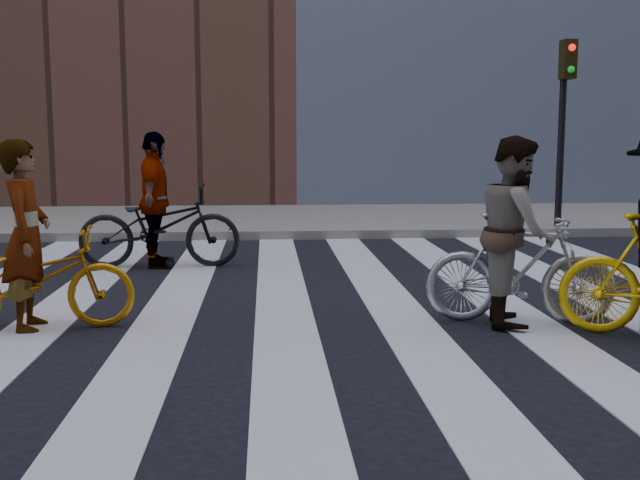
{
  "coord_description": "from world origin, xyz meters",
  "views": [
    {
      "loc": [
        -0.71,
        -7.33,
        1.66
      ],
      "look_at": [
        -0.16,
        0.3,
        0.63
      ],
      "focal_mm": 42.0,
      "sensor_mm": 36.0,
      "label": 1
    }
  ],
  "objects": [
    {
      "name": "sidewalk_far",
      "position": [
        0.0,
        7.5,
        0.07
      ],
      "size": [
        100.0,
        5.0,
        0.15
      ],
      "primitive_type": "cube",
      "color": "gray",
      "rests_on": "ground"
    },
    {
      "name": "bike_dark_rear",
      "position": [
        -2.1,
        2.45,
        0.54
      ],
      "size": [
        2.08,
        0.76,
        1.09
      ],
      "primitive_type": "imported",
      "rotation": [
        0.0,
        0.0,
        1.59
      ],
      "color": "black",
      "rests_on": "ground"
    },
    {
      "name": "bike_silver_mid",
      "position": [
        1.57,
        -0.82,
        0.5
      ],
      "size": [
        1.74,
        0.82,
        1.01
      ],
      "primitive_type": "imported",
      "rotation": [
        0.0,
        0.0,
        1.36
      ],
      "color": "#ADAFB8",
      "rests_on": "ground"
    },
    {
      "name": "rider_rear",
      "position": [
        -2.15,
        2.45,
        0.88
      ],
      "size": [
        0.45,
        1.04,
        1.76
      ],
      "primitive_type": "imported",
      "rotation": [
        0.0,
        0.0,
        1.59
      ],
      "color": "slate",
      "rests_on": "ground"
    },
    {
      "name": "rider_mid",
      "position": [
        1.52,
        -0.82,
        0.85
      ],
      "size": [
        0.8,
        0.94,
        1.7
      ],
      "primitive_type": "imported",
      "rotation": [
        0.0,
        0.0,
        1.36
      ],
      "color": "slate",
      "rests_on": "ground"
    },
    {
      "name": "rider_left",
      "position": [
        -2.8,
        -0.73,
        0.83
      ],
      "size": [
        0.45,
        0.64,
        1.66
      ],
      "primitive_type": "imported",
      "rotation": [
        0.0,
        0.0,
        1.66
      ],
      "color": "slate",
      "rests_on": "ground"
    },
    {
      "name": "ground",
      "position": [
        0.0,
        0.0,
        0.0
      ],
      "size": [
        100.0,
        100.0,
        0.0
      ],
      "primitive_type": "plane",
      "color": "black",
      "rests_on": "ground"
    },
    {
      "name": "zebra_crosswalk",
      "position": [
        0.0,
        0.0,
        0.01
      ],
      "size": [
        8.25,
        10.0,
        0.01
      ],
      "color": "silver",
      "rests_on": "ground"
    },
    {
      "name": "traffic_signal",
      "position": [
        4.4,
        5.32,
        2.28
      ],
      "size": [
        0.22,
        0.42,
        3.33
      ],
      "color": "black",
      "rests_on": "ground"
    },
    {
      "name": "bike_yellow_left",
      "position": [
        -2.75,
        -0.73,
        0.45
      ],
      "size": [
        1.75,
        0.75,
        0.9
      ],
      "primitive_type": "imported",
      "rotation": [
        0.0,
        0.0,
        1.66
      ],
      "color": "#C97A0B",
      "rests_on": "ground"
    }
  ]
}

